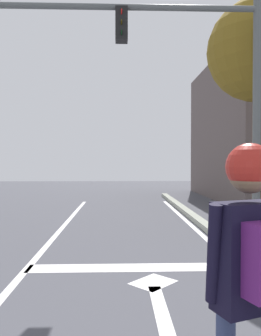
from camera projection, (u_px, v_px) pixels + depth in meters
stop_bar at (138, 268)px, 5.15m from camera, size 3.39×0.40×0.01m
lane_arrow_stem at (161, 310)px, 3.68m from camera, size 0.16×1.40×0.01m
lane_arrow_head at (153, 282)px, 4.53m from camera, size 0.71×0.71×0.01m
skater at (251, 262)px, 1.71m from camera, size 0.44×0.61×1.65m
traffic_signal_mast at (191, 69)px, 6.62m from camera, size 5.48×0.34×4.86m
roadside_tree at (259, 52)px, 7.99m from camera, size 2.43×2.43×5.51m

